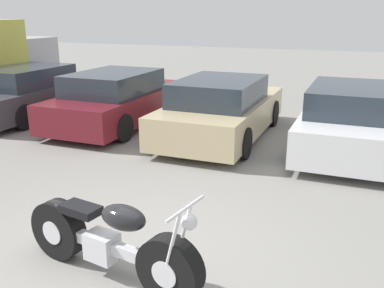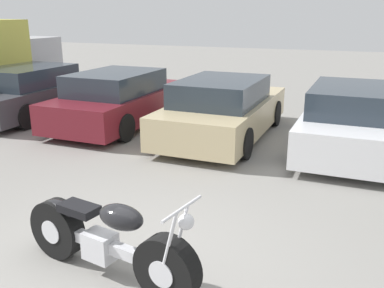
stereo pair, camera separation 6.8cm
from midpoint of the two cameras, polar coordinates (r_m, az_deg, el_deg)
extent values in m
plane|color=gray|center=(5.01, -8.82, -15.61)|extent=(60.00, 60.00, 0.00)
cylinder|color=black|center=(4.26, -3.44, -16.36)|extent=(0.71, 0.31, 0.69)
cylinder|color=silver|center=(4.26, -3.44, -16.36)|extent=(0.31, 0.26, 0.27)
cylinder|color=black|center=(5.18, -17.71, -10.77)|extent=(0.71, 0.31, 0.69)
cylinder|color=silver|center=(5.18, -17.71, -10.77)|extent=(0.31, 0.26, 0.27)
cube|color=silver|center=(4.67, -11.37, -13.21)|extent=(1.17, 0.30, 0.12)
cube|color=silver|center=(4.75, -12.31, -13.19)|extent=(0.38, 0.29, 0.30)
ellipsoid|color=black|center=(4.36, -9.58, -9.64)|extent=(0.56, 0.38, 0.25)
cube|color=black|center=(4.76, -15.02, -8.41)|extent=(0.47, 0.31, 0.09)
ellipsoid|color=black|center=(5.03, -17.60, -8.33)|extent=(0.51, 0.28, 0.20)
cylinder|color=silver|center=(3.98, -3.20, -13.24)|extent=(0.22, 0.07, 0.69)
cylinder|color=silver|center=(4.11, -1.74, -12.17)|extent=(0.22, 0.07, 0.69)
cylinder|color=silver|center=(3.84, -1.39, -8.61)|extent=(0.14, 0.62, 0.03)
sphere|color=silver|center=(3.87, -0.87, -10.35)|extent=(0.15, 0.15, 0.15)
cylinder|color=silver|center=(5.02, -12.92, -12.83)|extent=(1.16, 0.27, 0.08)
cube|color=#3D3D42|center=(12.49, -20.52, 5.91)|extent=(1.85, 4.41, 0.67)
cube|color=#28333D|center=(12.21, -21.64, 8.35)|extent=(1.62, 2.29, 0.51)
cylinder|color=black|center=(14.09, -19.40, 6.43)|extent=(0.20, 0.62, 0.62)
cylinder|color=black|center=(13.04, -13.60, 6.12)|extent=(0.20, 0.62, 0.62)
cylinder|color=black|center=(10.97, -21.77, 3.36)|extent=(0.20, 0.62, 0.62)
cube|color=maroon|center=(10.88, -9.72, 5.22)|extent=(1.85, 4.41, 0.67)
cube|color=#28333D|center=(10.55, -10.63, 8.05)|extent=(1.62, 2.29, 0.51)
cylinder|color=black|center=(12.50, -9.83, 5.89)|extent=(0.20, 0.62, 0.62)
cylinder|color=black|center=(11.70, -2.56, 5.37)|extent=(0.20, 0.62, 0.62)
cylinder|color=black|center=(10.33, -17.71, 2.97)|extent=(0.20, 0.62, 0.62)
cylinder|color=black|center=(9.35, -9.45, 2.12)|extent=(0.20, 0.62, 0.62)
cube|color=#C6B284|center=(9.65, 3.88, 3.91)|extent=(1.85, 4.41, 0.67)
cube|color=#28333D|center=(9.28, 3.44, 7.09)|extent=(1.62, 2.29, 0.51)
cylinder|color=black|center=(11.22, 1.83, 4.86)|extent=(0.20, 0.62, 0.62)
cylinder|color=black|center=(10.77, 10.51, 4.06)|extent=(0.20, 0.62, 0.62)
cylinder|color=black|center=(8.78, -4.29, 1.33)|extent=(0.20, 0.62, 0.62)
cylinder|color=black|center=(8.19, 6.63, 0.10)|extent=(0.20, 0.62, 0.62)
cube|color=white|center=(9.31, 20.23, 2.40)|extent=(1.85, 4.41, 0.67)
cube|color=#28333D|center=(8.93, 20.54, 5.64)|extent=(1.62, 2.29, 0.51)
cylinder|color=black|center=(10.73, 15.83, 3.65)|extent=(0.20, 0.62, 0.62)
cylinder|color=black|center=(8.11, 13.62, -0.47)|extent=(0.20, 0.62, 0.62)
cube|color=#B2B2B7|center=(16.13, -22.13, 10.56)|extent=(2.12, 1.55, 1.40)
cylinder|color=black|center=(15.53, -19.06, 7.97)|extent=(0.24, 0.93, 0.93)
camera|label=1|loc=(0.03, -90.31, -0.10)|focal=40.00mm
camera|label=2|loc=(0.03, 89.69, 0.10)|focal=40.00mm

